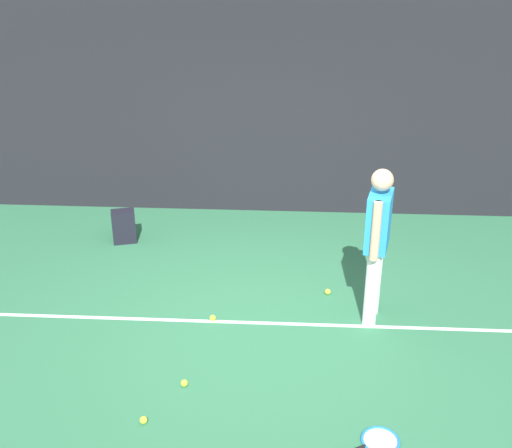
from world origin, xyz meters
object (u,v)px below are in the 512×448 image
at_px(tennis_player, 377,237).
at_px(tennis_ball_near_player, 213,318).
at_px(tennis_racket, 377,442).
at_px(backpack, 124,226).
at_px(tennis_ball_far_left, 328,292).
at_px(tennis_ball_mid_court, 184,383).
at_px(tennis_ball_by_fence, 144,420).

relative_size(tennis_player, tennis_ball_near_player, 25.76).
bearing_deg(tennis_racket, tennis_ball_near_player, 103.91).
distance_m(backpack, tennis_ball_far_left, 2.90).
height_order(tennis_player, tennis_ball_mid_court, tennis_player).
bearing_deg(tennis_ball_by_fence, backpack, 106.16).
relative_size(tennis_racket, backpack, 1.41).
distance_m(tennis_player, tennis_ball_mid_court, 2.38).
distance_m(tennis_player, tennis_racket, 2.08).
relative_size(tennis_player, tennis_ball_by_fence, 25.76).
distance_m(backpack, tennis_ball_near_player, 2.28).
relative_size(tennis_ball_mid_court, tennis_ball_far_left, 1.00).
height_order(tennis_player, backpack, tennis_player).
xyz_separation_m(tennis_player, tennis_ball_near_player, (-1.68, -0.15, -0.93)).
distance_m(tennis_player, backpack, 3.56).
height_order(tennis_player, tennis_ball_by_fence, tennis_player).
xyz_separation_m(backpack, tennis_ball_far_left, (2.63, -1.20, -0.18)).
bearing_deg(backpack, tennis_ball_near_player, 112.11).
relative_size(tennis_player, backpack, 3.86).
distance_m(tennis_racket, backpack, 4.57).
relative_size(tennis_player, tennis_ball_mid_court, 25.76).
distance_m(tennis_ball_by_fence, tennis_ball_mid_court, 0.57).
xyz_separation_m(backpack, tennis_ball_by_fence, (0.98, -3.37, -0.18)).
relative_size(backpack, tennis_ball_far_left, 6.67).
xyz_separation_m(tennis_racket, backpack, (-2.94, 3.49, 0.20)).
xyz_separation_m(tennis_ball_near_player, tennis_ball_by_fence, (-0.41, -1.57, 0.00)).
height_order(tennis_racket, tennis_ball_by_fence, tennis_ball_by_fence).
bearing_deg(tennis_racket, tennis_player, 57.29).
bearing_deg(tennis_ball_near_player, tennis_player, 5.19).
height_order(tennis_ball_mid_court, tennis_ball_far_left, same).
bearing_deg(tennis_racket, tennis_ball_by_fence, 147.84).
height_order(tennis_racket, tennis_ball_near_player, tennis_ball_near_player).
xyz_separation_m(tennis_ball_near_player, tennis_ball_mid_court, (-0.14, -1.07, 0.00)).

